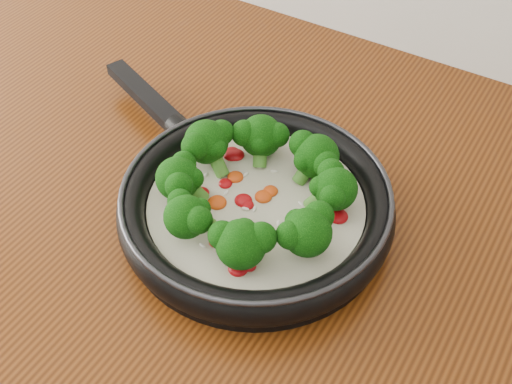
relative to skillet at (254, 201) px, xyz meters
The scene contains 1 object.
skillet is the anchor object (origin of this frame).
Camera 1 is at (0.22, 0.64, 1.46)m, focal length 46.27 mm.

